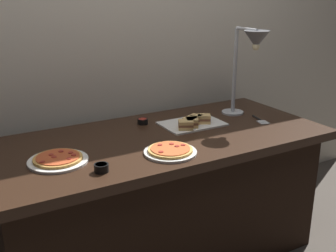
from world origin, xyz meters
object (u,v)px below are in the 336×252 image
(heat_lamp, at_px, (252,49))
(serving_spatula, at_px, (260,120))
(sandwich_platter, at_px, (193,122))
(sauce_cup_near, at_px, (101,168))
(pizza_plate_center, at_px, (58,160))
(pizza_plate_front, at_px, (170,151))
(sauce_cup_far, at_px, (143,121))

(heat_lamp, height_order, serving_spatula, heat_lamp)
(sandwich_platter, bearing_deg, serving_spatula, -15.27)
(sauce_cup_near, height_order, serving_spatula, sauce_cup_near)
(sandwich_platter, bearing_deg, heat_lamp, -8.00)
(sauce_cup_near, bearing_deg, serving_spatula, 11.24)
(pizza_plate_center, bearing_deg, serving_spatula, 0.90)
(pizza_plate_front, bearing_deg, sauce_cup_far, 79.92)
(heat_lamp, xyz_separation_m, pizza_plate_center, (-1.20, -0.08, -0.42))
(pizza_plate_center, relative_size, sauce_cup_near, 4.30)
(pizza_plate_front, xyz_separation_m, serving_spatula, (0.74, 0.19, -0.01))
(heat_lamp, relative_size, sauce_cup_far, 8.80)
(sauce_cup_near, xyz_separation_m, sauce_cup_far, (0.46, 0.51, -0.00))
(heat_lamp, distance_m, sandwich_platter, 0.55)
(sandwich_platter, xyz_separation_m, sauce_cup_far, (-0.24, 0.18, -0.00))
(sandwich_platter, bearing_deg, sauce_cup_near, -154.28)
(heat_lamp, bearing_deg, sauce_cup_near, -165.10)
(sauce_cup_near, bearing_deg, sauce_cup_far, 48.46)
(heat_lamp, xyz_separation_m, pizza_plate_front, (-0.69, -0.25, -0.42))
(serving_spatula, bearing_deg, pizza_plate_front, -165.92)
(heat_lamp, relative_size, pizza_plate_front, 2.10)
(heat_lamp, relative_size, sandwich_platter, 1.52)
(sauce_cup_far, bearing_deg, heat_lamp, -20.97)
(sauce_cup_near, distance_m, sauce_cup_far, 0.69)
(sauce_cup_near, bearing_deg, heat_lamp, 14.90)
(pizza_plate_front, height_order, pizza_plate_center, same)
(heat_lamp, relative_size, serving_spatula, 3.17)
(sauce_cup_far, bearing_deg, serving_spatula, -24.22)
(sauce_cup_near, xyz_separation_m, serving_spatula, (1.11, 0.22, -0.02))
(pizza_plate_front, distance_m, sauce_cup_near, 0.37)
(heat_lamp, bearing_deg, sauce_cup_far, 159.03)
(sauce_cup_near, height_order, sauce_cup_far, sauce_cup_near)
(pizza_plate_center, relative_size, sandwich_platter, 0.77)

